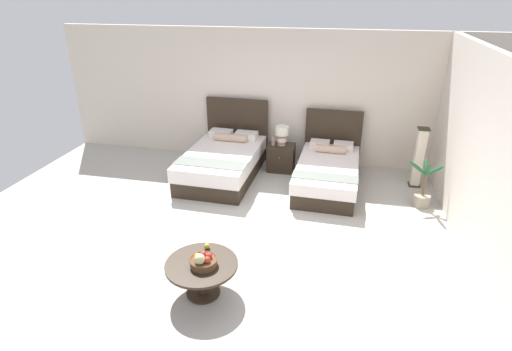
# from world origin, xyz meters

# --- Properties ---
(ground_plane) EXTENTS (9.81, 9.51, 0.02)m
(ground_plane) POSITION_xyz_m (0.00, 0.00, -0.01)
(ground_plane) COLOR #B5B0A6
(wall_back) EXTENTS (9.81, 0.12, 2.76)m
(wall_back) POSITION_xyz_m (0.00, 2.95, 1.38)
(wall_back) COLOR beige
(wall_back) RESTS_ON ground
(wall_side_right) EXTENTS (0.12, 5.11, 2.76)m
(wall_side_right) POSITION_xyz_m (3.11, 0.40, 1.38)
(wall_side_right) COLOR beige
(wall_side_right) RESTS_ON ground
(bed_near_window) EXTENTS (1.40, 2.26, 1.34)m
(bed_near_window) POSITION_xyz_m (-1.03, 1.79, 0.32)
(bed_near_window) COLOR #302419
(bed_near_window) RESTS_ON ground
(bed_near_corner) EXTENTS (1.20, 2.18, 1.22)m
(bed_near_corner) POSITION_xyz_m (1.04, 1.79, 0.29)
(bed_near_corner) COLOR #302419
(bed_near_corner) RESTS_ON ground
(nightstand) EXTENTS (0.54, 0.47, 0.55)m
(nightstand) POSITION_xyz_m (0.05, 2.31, 0.27)
(nightstand) COLOR #302419
(nightstand) RESTS_ON ground
(table_lamp) EXTENTS (0.27, 0.27, 0.40)m
(table_lamp) POSITION_xyz_m (0.05, 2.33, 0.78)
(table_lamp) COLOR beige
(table_lamp) RESTS_ON nightstand
(vase) EXTENTS (0.08, 0.08, 0.21)m
(vase) POSITION_xyz_m (-0.11, 2.27, 0.65)
(vase) COLOR gray
(vase) RESTS_ON nightstand
(coffee_table) EXTENTS (0.89, 0.89, 0.46)m
(coffee_table) POSITION_xyz_m (-0.30, -1.65, 0.35)
(coffee_table) COLOR #302419
(coffee_table) RESTS_ON ground
(fruit_bowl) EXTENTS (0.34, 0.34, 0.20)m
(fruit_bowl) POSITION_xyz_m (-0.26, -1.69, 0.53)
(fruit_bowl) COLOR brown
(fruit_bowl) RESTS_ON coffee_table
(loose_apple) EXTENTS (0.07, 0.07, 0.07)m
(loose_apple) POSITION_xyz_m (-0.33, -1.34, 0.49)
(loose_apple) COLOR gold
(loose_apple) RESTS_ON coffee_table
(floor_lamp_corner) EXTENTS (0.21, 0.21, 1.16)m
(floor_lamp_corner) POSITION_xyz_m (2.69, 2.12, 0.58)
(floor_lamp_corner) COLOR #2C2B1B
(floor_lamp_corner) RESTS_ON ground
(potted_palm) EXTENTS (0.59, 0.46, 0.90)m
(potted_palm) POSITION_xyz_m (2.69, 1.30, 0.25)
(potted_palm) COLOR gray
(potted_palm) RESTS_ON ground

